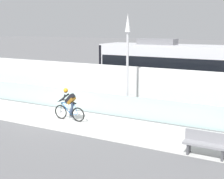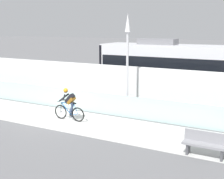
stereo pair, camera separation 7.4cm
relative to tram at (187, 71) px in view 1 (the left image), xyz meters
The scene contains 10 objects.
ground_plane 8.55m from the tram, 124.77° to the right, with size 200.00×200.00×0.00m, color slate.
bike_path_deck 8.55m from the tram, 124.77° to the right, with size 32.00×3.20×0.01m, color silver.
glass_parapet 7.03m from the tram, 133.57° to the right, with size 32.00×0.05×1.10m, color silver.
concrete_barrier_wall 5.78m from the tram, 146.07° to the right, with size 32.00×0.36×2.37m, color white.
tram_rail_near 5.17m from the tram, behind, with size 32.00×0.08×0.01m, color #595654.
tram_rail_far 5.17m from the tram, behind, with size 32.00×0.08×0.01m, color #595654.
tram is the anchor object (origin of this frame).
cyclist_on_bike 7.97m from the tram, 119.76° to the right, with size 1.77×0.58×1.61m.
lamp_post_antenna 5.22m from the tram, 110.95° to the right, with size 0.28×0.28×5.20m.
bench 8.78m from the tram, 69.84° to the right, with size 1.60×0.45×0.89m.
Camera 1 is at (9.84, -12.24, 4.58)m, focal length 50.64 mm.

